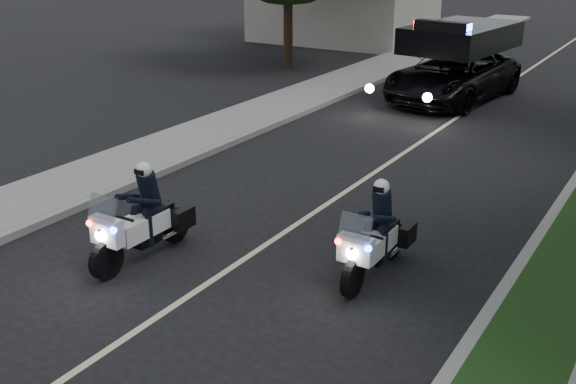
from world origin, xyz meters
name	(u,v)px	position (x,y,z in m)	size (l,w,h in m)	color
ground	(115,345)	(0.00, 0.00, 0.00)	(120.00, 120.00, 0.00)	black
curb_left	(267,127)	(-4.10, 10.00, 0.07)	(0.20, 60.00, 0.15)	gray
sidewalk_left	(236,122)	(-5.20, 10.00, 0.08)	(2.00, 60.00, 0.16)	gray
lane_marking	(404,153)	(0.00, 10.00, 0.00)	(0.12, 50.00, 0.01)	#BFB78C
police_moto_left	(145,258)	(-1.47, 2.18, 0.00)	(0.70, 2.00, 1.70)	white
police_moto_right	(374,275)	(2.11, 3.69, 0.00)	(0.67, 1.90, 1.62)	silver
police_suv	(451,100)	(-0.94, 16.24, 0.00)	(2.70, 5.83, 2.83)	black
bicycle	(464,62)	(-2.72, 23.11, 0.00)	(0.62, 1.77, 0.93)	black
cyclist	(464,62)	(-2.72, 23.11, 0.00)	(0.63, 0.42, 1.74)	black
tree_left_near	(288,68)	(-8.40, 18.08, 0.00)	(6.92, 6.92, 11.54)	#1D3812
tree_left_far	(336,43)	(-9.88, 24.98, 0.00)	(7.52, 7.52, 12.53)	#193510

